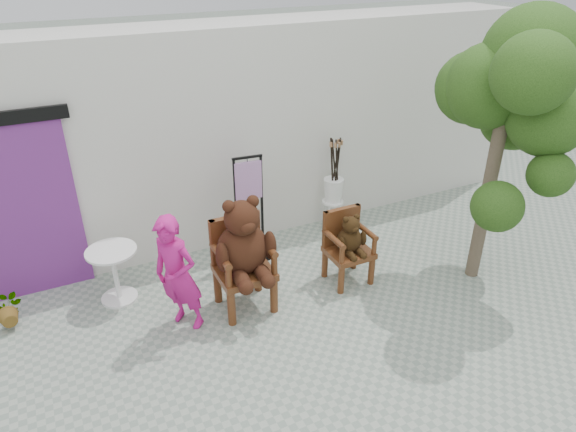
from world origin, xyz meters
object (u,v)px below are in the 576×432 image
at_px(person, 178,275).
at_px(display_stand, 250,221).
at_px(cafe_table, 114,269).
at_px(stool_bucket, 333,190).
at_px(tree, 519,90).
at_px(chair_small, 348,241).
at_px(chair_big, 243,249).

height_order(person, display_stand, display_stand).
bearing_deg(cafe_table, stool_bucket, 6.88).
bearing_deg(tree, chair_small, 159.69).
bearing_deg(chair_big, cafe_table, 148.70).
bearing_deg(stool_bucket, display_stand, -170.53).
bearing_deg(cafe_table, chair_big, -31.30).
bearing_deg(chair_small, cafe_table, 162.38).
bearing_deg(chair_small, stool_bucket, 67.18).
height_order(display_stand, stool_bucket, display_stand).
bearing_deg(display_stand, person, -134.64).
bearing_deg(chair_big, tree, -12.49).
xyz_separation_m(chair_big, display_stand, (0.48, 0.98, -0.23)).
bearing_deg(person, chair_big, 56.65).
distance_m(person, cafe_table, 1.10).
distance_m(person, tree, 4.34).
height_order(person, tree, tree).
bearing_deg(chair_small, display_stand, 131.87).
distance_m(cafe_table, tree, 5.16).
height_order(cafe_table, display_stand, display_stand).
distance_m(chair_big, tree, 3.61).
height_order(chair_big, tree, tree).
distance_m(cafe_table, stool_bucket, 3.32).
relative_size(chair_big, cafe_table, 2.07).
bearing_deg(display_stand, chair_big, -110.33).
bearing_deg(cafe_table, display_stand, 4.80).
distance_m(chair_small, stool_bucket, 1.38).
bearing_deg(cafe_table, tree, -18.67).
bearing_deg(person, tree, 42.32).
bearing_deg(chair_small, person, -179.39).
distance_m(chair_small, cafe_table, 2.89).
height_order(cafe_table, stool_bucket, stool_bucket).
xyz_separation_m(cafe_table, display_stand, (1.83, 0.15, 0.14)).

